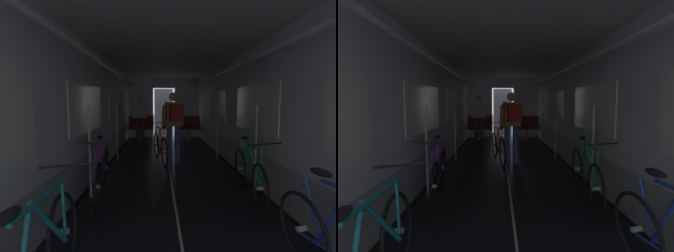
{
  "view_description": "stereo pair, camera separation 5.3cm",
  "coord_description": "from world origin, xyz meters",
  "views": [
    {
      "loc": [
        -0.23,
        -1.79,
        1.45
      ],
      "look_at": [
        0.0,
        4.44,
        0.88
      ],
      "focal_mm": 27.62,
      "sensor_mm": 36.0,
      "label": 1
    },
    {
      "loc": [
        -0.18,
        -1.79,
        1.45
      ],
      "look_at": [
        0.0,
        4.44,
        0.88
      ],
      "focal_mm": 27.62,
      "sensor_mm": 36.0,
      "label": 2
    }
  ],
  "objects": [
    {
      "name": "train_car_shell",
      "position": [
        -0.0,
        3.6,
        1.7
      ],
      "size": [
        3.14,
        12.34,
        2.57
      ],
      "color": "black",
      "rests_on": "ground"
    },
    {
      "name": "bench_seat_far_left",
      "position": [
        -0.9,
        8.07,
        0.57
      ],
      "size": [
        0.98,
        0.51,
        0.95
      ],
      "color": "gray",
      "rests_on": "ground"
    },
    {
      "name": "bench_seat_far_right",
      "position": [
        0.9,
        8.07,
        0.57
      ],
      "size": [
        0.98,
        0.51,
        0.95
      ],
      "color": "gray",
      "rests_on": "ground"
    },
    {
      "name": "bicycle_purple",
      "position": [
        -1.11,
        2.1,
        0.38
      ],
      "size": [
        0.44,
        1.69,
        0.95
      ],
      "color": "black",
      "rests_on": "ground"
    },
    {
      "name": "bicycle_green",
      "position": [
        1.12,
        1.94,
        0.38
      ],
      "size": [
        0.44,
        1.69,
        0.94
      ],
      "color": "black",
      "rests_on": "ground"
    },
    {
      "name": "person_cyclist_aisle",
      "position": [
        0.12,
        4.19,
        1.02
      ],
      "size": [
        0.56,
        0.45,
        1.69
      ],
      "color": "#384C75",
      "rests_on": "ground"
    },
    {
      "name": "bicycle_orange_in_aisle",
      "position": [
        -0.19,
        4.46,
        0.38
      ],
      "size": [
        0.48,
        1.67,
        0.94
      ],
      "color": "black",
      "rests_on": "ground"
    },
    {
      "name": "person_standing_near_bench",
      "position": [
        -0.9,
        7.7,
        0.98
      ],
      "size": [
        0.53,
        0.23,
        1.69
      ],
      "color": "brown",
      "rests_on": "ground"
    }
  ]
}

